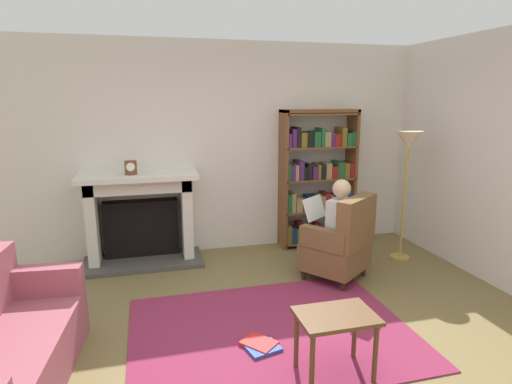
# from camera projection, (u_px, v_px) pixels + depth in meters

# --- Properties ---
(ground) EXTENTS (14.00, 14.00, 0.00)m
(ground) POSITION_uv_depth(u_px,v_px,m) (282.00, 351.00, 3.40)
(ground) COLOR olive
(back_wall) EXTENTS (5.60, 0.10, 2.70)m
(back_wall) POSITION_uv_depth(u_px,v_px,m) (222.00, 148.00, 5.51)
(back_wall) COLOR silver
(back_wall) RESTS_ON ground
(side_wall_right) EXTENTS (0.10, 5.20, 2.70)m
(side_wall_right) POSITION_uv_depth(u_px,v_px,m) (466.00, 154.00, 4.94)
(side_wall_right) COLOR silver
(side_wall_right) RESTS_ON ground
(area_rug) EXTENTS (2.40, 1.80, 0.01)m
(area_rug) POSITION_uv_depth(u_px,v_px,m) (271.00, 331.00, 3.68)
(area_rug) COLOR #872747
(area_rug) RESTS_ON ground
(fireplace) EXTENTS (1.43, 0.64, 1.12)m
(fireplace) POSITION_uv_depth(u_px,v_px,m) (141.00, 215.00, 5.17)
(fireplace) COLOR #4C4742
(fireplace) RESTS_ON ground
(mantel_clock) EXTENTS (0.14, 0.14, 0.16)m
(mantel_clock) POSITION_uv_depth(u_px,v_px,m) (131.00, 168.00, 4.93)
(mantel_clock) COLOR brown
(mantel_clock) RESTS_ON fireplace
(bookshelf) EXTENTS (1.03, 0.32, 1.85)m
(bookshelf) POSITION_uv_depth(u_px,v_px,m) (318.00, 180.00, 5.72)
(bookshelf) COLOR brown
(bookshelf) RESTS_ON ground
(armchair_reading) EXTENTS (0.88, 0.88, 0.97)m
(armchair_reading) POSITION_uv_depth(u_px,v_px,m) (341.00, 243.00, 4.66)
(armchair_reading) COLOR #331E14
(armchair_reading) RESTS_ON ground
(seated_reader) EXTENTS (0.56, 0.59, 1.14)m
(seated_reader) POSITION_uv_depth(u_px,v_px,m) (332.00, 224.00, 4.69)
(seated_reader) COLOR silver
(seated_reader) RESTS_ON ground
(side_table) EXTENTS (0.56, 0.39, 0.49)m
(side_table) POSITION_uv_depth(u_px,v_px,m) (336.00, 324.00, 3.01)
(side_table) COLOR brown
(side_table) RESTS_ON ground
(scattered_books) EXTENTS (0.33, 0.36, 0.04)m
(scattered_books) POSITION_uv_depth(u_px,v_px,m) (261.00, 346.00, 3.42)
(scattered_books) COLOR #334CA5
(scattered_books) RESTS_ON area_rug
(floor_lamp) EXTENTS (0.32, 0.32, 1.61)m
(floor_lamp) POSITION_uv_depth(u_px,v_px,m) (408.00, 152.00, 5.08)
(floor_lamp) COLOR #B7933F
(floor_lamp) RESTS_ON ground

